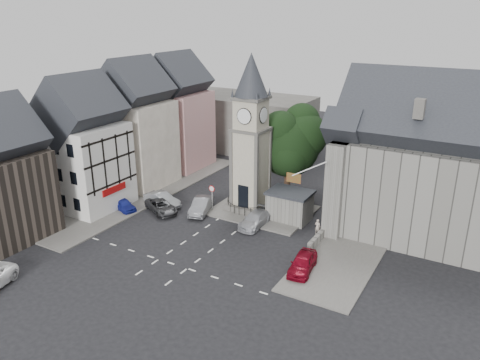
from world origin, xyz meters
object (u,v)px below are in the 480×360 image
Objects in this scene: car_east_red at (303,263)px; stone_shelter at (290,205)px; pedestrian at (318,227)px; car_west_blue at (123,204)px; clock_tower at (251,135)px.

stone_shelter is at bearing 113.21° from car_east_red.
car_west_blue is at bearing 17.24° from pedestrian.
clock_tower reaches higher than stone_shelter.
car_west_blue is 20.58m from pedestrian.
car_west_blue is (-11.50, -7.10, -7.50)m from clock_tower.
car_west_blue is 21.46m from car_east_red.
stone_shelter is 4.14m from pedestrian.
clock_tower is 4.46× the size of car_west_blue.
pedestrian is (8.49, -2.21, -7.35)m from clock_tower.
car_west_blue is at bearing -148.32° from clock_tower.
clock_tower reaches higher than car_east_red.
stone_shelter is 1.00× the size of car_east_red.
clock_tower is at bearing -11.08° from pedestrian.
clock_tower is 3.78× the size of stone_shelter.
stone_shelter is (4.80, -0.49, -6.57)m from clock_tower.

